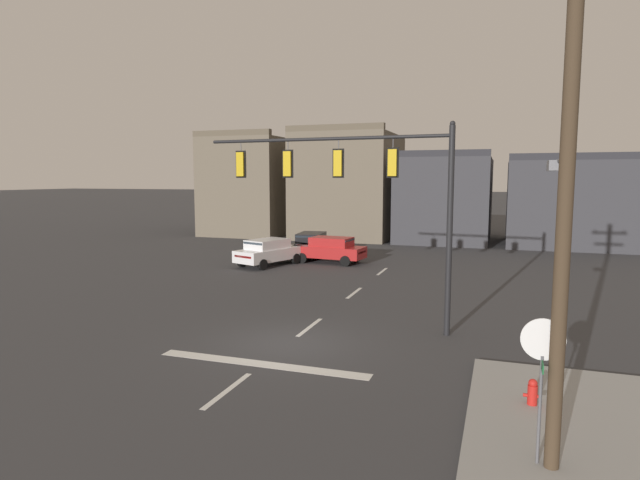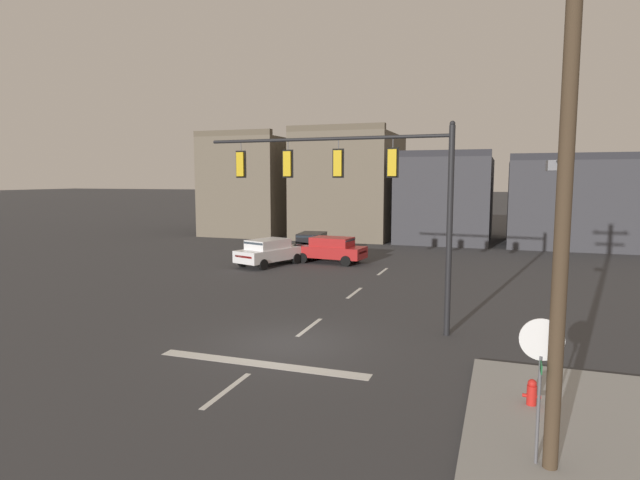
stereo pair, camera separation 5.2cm
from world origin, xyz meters
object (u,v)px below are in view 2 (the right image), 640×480
object	(u,v)px
car_lot_nearside	(312,244)
fire_hydrant	(532,397)
car_lot_farside	(330,249)
car_lot_middle	(269,251)
stop_sign	(541,356)
signal_mast_near_side	(359,182)
utility_pole	(564,180)

from	to	relation	value
car_lot_nearside	fire_hydrant	distance (m)	24.70
car_lot_farside	fire_hydrant	world-z (taller)	car_lot_farside
car_lot_nearside	car_lot_middle	xyz separation A→B (m)	(-1.15, -4.44, 0.00)
stop_sign	car_lot_middle	world-z (taller)	stop_sign
car_lot_nearside	stop_sign	bearing A→B (deg)	-61.43
car_lot_nearside	car_lot_farside	xyz separation A→B (m)	(2.01, -2.21, 0.00)
signal_mast_near_side	car_lot_farside	world-z (taller)	signal_mast_near_side
utility_pole	fire_hydrant	size ratio (longest dim) A/B	13.06
car_lot_farside	stop_sign	bearing A→B (deg)	-63.12
signal_mast_near_side	utility_pole	xyz separation A→B (m)	(5.74, -8.14, 0.10)
car_lot_nearside	car_lot_middle	size ratio (longest dim) A/B	0.97
stop_sign	car_lot_middle	bearing A→B (deg)	126.13
stop_sign	car_lot_farside	xyz separation A→B (m)	(-10.88, 21.47, -1.29)
car_lot_middle	car_lot_farside	bearing A→B (deg)	35.20
fire_hydrant	utility_pole	bearing A→B (deg)	-85.80
stop_sign	car_lot_farside	distance (m)	24.10
stop_sign	car_lot_nearside	distance (m)	27.00
stop_sign	utility_pole	distance (m)	3.11
stop_sign	fire_hydrant	distance (m)	3.21
signal_mast_near_side	utility_pole	world-z (taller)	utility_pole
signal_mast_near_side	utility_pole	bearing A→B (deg)	-54.80
car_lot_middle	utility_pole	world-z (taller)	utility_pole
car_lot_farside	utility_pole	xyz separation A→B (m)	(11.11, -21.43, 4.39)
signal_mast_near_side	car_lot_farside	bearing A→B (deg)	112.01
car_lot_nearside	utility_pole	distance (m)	27.40
signal_mast_near_side	fire_hydrant	size ratio (longest dim) A/B	12.07
signal_mast_near_side	car_lot_farside	size ratio (longest dim) A/B	1.97
car_lot_middle	utility_pole	size ratio (longest dim) A/B	0.48
car_lot_nearside	utility_pole	xyz separation A→B (m)	(13.13, -23.65, 4.39)
signal_mast_near_side	car_lot_nearside	distance (m)	17.71
car_lot_farside	fire_hydrant	xyz separation A→B (m)	(10.92, -18.82, -0.53)
stop_sign	utility_pole	xyz separation A→B (m)	(0.23, 0.04, 3.11)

